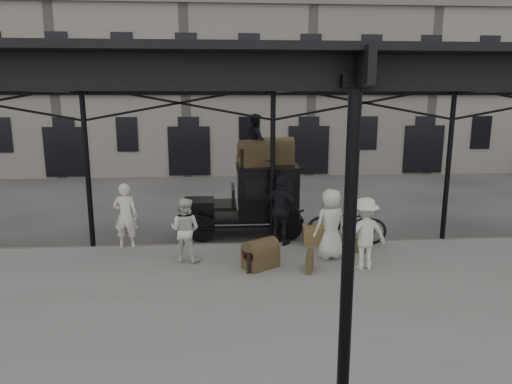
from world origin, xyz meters
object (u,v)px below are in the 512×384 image
Objects in this scene: porter_left at (126,216)px; porter_official at (281,210)px; taxi at (257,196)px; bicycle at (347,223)px; steamer_trunk_platform at (261,256)px; steamer_trunk_roof_near at (255,155)px.

porter_left is 0.92× the size of porter_official.
taxi is 3.99m from porter_left.
bicycle is (1.85, 0.00, -0.40)m from porter_official.
bicycle is at bearing -0.08° from steamer_trunk_platform.
porter_official reaches higher than porter_left.
taxi reaches higher than porter_official.
porter_official is at bearing -83.33° from steamer_trunk_roof_near.
porter_official is at bearing 101.34° from bicycle.
bicycle is at bearing -47.58° from steamer_trunk_roof_near.
porter_official reaches higher than steamer_trunk_platform.
porter_left reaches higher than bicycle.
bicycle is (6.11, 0.00, -0.32)m from porter_left.
taxi is at bearing 69.02° from bicycle.
taxi is 3.38m from steamer_trunk_platform.
porter_official is 2.39× the size of steamer_trunk_platform.
steamer_trunk_platform is at bearing 156.48° from porter_left.
porter_official is (4.25, 0.00, 0.08)m from porter_left.
taxi is 4.04× the size of steamer_trunk_roof_near.
porter_left is 4.25m from porter_official.
taxi is at bearing -154.49° from porter_left.
bicycle is at bearing -144.30° from porter_official.
bicycle is at bearing -177.22° from porter_left.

